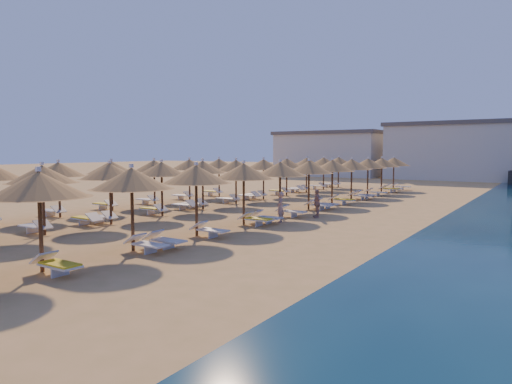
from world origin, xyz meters
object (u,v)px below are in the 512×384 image
Objects in this scene: parasol_row_east at (295,169)px; beachgoer_c at (317,203)px; parasol_row_west at (220,167)px; beachgoer_a at (280,207)px.

parasol_row_east reaches higher than beachgoer_c.
parasol_row_east and parasol_row_west have the same top height.
parasol_row_east is 4.35m from beachgoer_a.
parasol_row_east reaches higher than beachgoer_a.
parasol_row_west reaches higher than beachgoer_c.
beachgoer_c is at bearing 139.11° from beachgoer_a.
parasol_row_west is at bearing 180.00° from parasol_row_east.
parasol_row_west is at bearing -143.76° from beachgoer_a.
beachgoer_c is at bearing -8.45° from parasol_row_west.
parasol_row_west is 7.95m from beachgoer_a.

